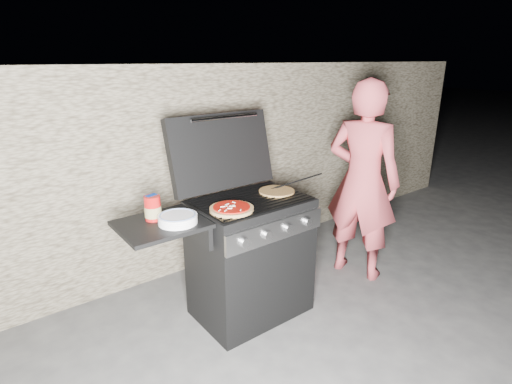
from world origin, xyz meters
TOP-DOWN VIEW (x-y plane):
  - ground at (0.00, 0.00)m, footprint 50.00×50.00m
  - stone_wall at (0.00, 1.05)m, footprint 8.00×0.35m
  - gas_grill at (-0.25, 0.00)m, footprint 1.34×0.79m
  - pizza_topped at (-0.23, -0.11)m, footprint 0.29×0.29m
  - pizza_plain at (0.24, -0.00)m, footprint 0.34×0.34m
  - sauce_jar at (-0.68, 0.07)m, footprint 0.11×0.11m
  - blue_carton at (-0.68, 0.09)m, footprint 0.08×0.06m
  - plate_stack at (-0.59, -0.07)m, footprint 0.29×0.29m
  - person at (1.12, -0.09)m, footprint 0.59×0.72m
  - tongs at (0.43, 0.00)m, footprint 0.43×0.13m

SIDE VIEW (x-z plane):
  - ground at x=0.00m, z-range 0.00..0.00m
  - gas_grill at x=-0.25m, z-range 0.00..0.91m
  - person at x=1.12m, z-range 0.00..1.71m
  - stone_wall at x=0.00m, z-range 0.00..1.80m
  - pizza_plain at x=0.24m, z-range 0.91..0.92m
  - pizza_topped at x=-0.23m, z-range 0.91..0.94m
  - plate_stack at x=-0.59m, z-range 0.90..0.96m
  - tongs at x=0.43m, z-range 0.91..1.00m
  - sauce_jar at x=-0.68m, z-range 0.90..1.05m
  - blue_carton at x=-0.68m, z-range 0.90..1.06m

